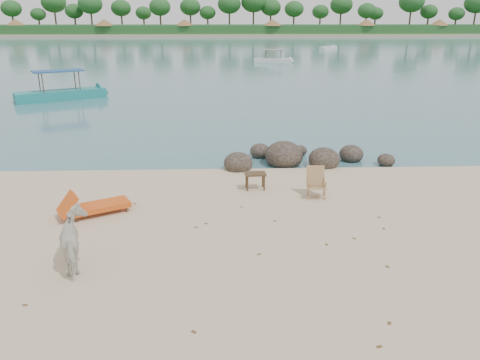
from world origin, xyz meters
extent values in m
plane|color=#3A6C75|center=(0.00, 90.00, 0.00)|extent=(400.00, 400.00, 0.00)
cube|color=tan|center=(0.00, 170.00, 0.00)|extent=(420.00, 90.00, 1.40)
cube|color=#1E4C1E|center=(0.00, 135.00, 1.90)|extent=(420.00, 18.00, 2.40)
ellipsoid|color=black|center=(0.83, 6.06, 0.18)|extent=(1.02, 1.12, 0.77)
ellipsoid|color=black|center=(2.53, 6.76, 0.24)|extent=(1.38, 1.52, 1.04)
ellipsoid|color=black|center=(3.93, 6.36, 0.20)|extent=(1.12, 1.23, 0.84)
ellipsoid|color=black|center=(5.13, 7.16, 0.16)|extent=(0.89, 0.98, 0.67)
ellipsoid|color=black|center=(6.23, 6.46, 0.11)|extent=(0.62, 0.69, 0.47)
ellipsoid|color=black|center=(1.73, 7.76, 0.14)|extent=(0.77, 0.85, 0.58)
ellipsoid|color=black|center=(3.33, 7.96, 0.09)|extent=(0.52, 0.58, 0.39)
imported|color=white|center=(-2.80, -0.65, 0.60)|extent=(1.10, 1.56, 1.20)
plane|color=brown|center=(2.69, 0.12, 0.01)|extent=(0.12, 0.12, 0.00)
plane|color=brown|center=(1.62, 1.50, 0.01)|extent=(0.14, 0.14, 0.00)
plane|color=brown|center=(-3.38, -2.09, 0.01)|extent=(0.12, 0.12, 0.00)
plane|color=brown|center=(4.41, 1.63, 0.01)|extent=(0.14, 0.14, 0.00)
plane|color=brown|center=(-0.23, -2.98, 0.01)|extent=(0.14, 0.14, 0.00)
plane|color=brown|center=(-0.40, 1.19, 0.01)|extent=(0.12, 0.12, 0.00)
plane|color=brown|center=(-4.29, 3.45, 0.01)|extent=(0.14, 0.14, 0.00)
plane|color=brown|center=(1.08, -0.30, 0.01)|extent=(0.14, 0.14, 0.00)
plane|color=brown|center=(3.42, 0.41, 0.01)|extent=(0.14, 0.14, 0.00)
plane|color=brown|center=(-0.15, 1.40, 0.01)|extent=(0.14, 0.14, 0.00)
plane|color=brown|center=(4.31, 0.93, 0.01)|extent=(0.11, 0.11, 0.00)
plane|color=brown|center=(-3.01, -0.64, 0.01)|extent=(0.14, 0.14, 0.00)
plane|color=brown|center=(-2.23, 2.83, 0.01)|extent=(0.12, 0.12, 0.00)
plane|color=brown|center=(3.14, -2.87, 0.01)|extent=(0.13, 0.13, 0.00)
plane|color=brown|center=(0.80, 2.49, 0.01)|extent=(0.14, 0.14, 0.00)
plane|color=brown|center=(2.78, -3.47, 0.01)|extent=(0.13, 0.13, 0.00)
plane|color=brown|center=(3.77, -0.94, 0.01)|extent=(0.13, 0.13, 0.00)
camera|label=1|loc=(0.30, -9.60, 5.03)|focal=35.00mm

